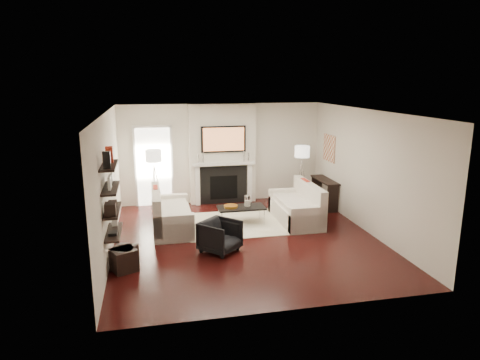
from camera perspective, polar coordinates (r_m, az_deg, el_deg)
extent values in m
plane|color=black|center=(9.27, 0.78, -7.77)|extent=(6.00, 6.00, 0.00)
plane|color=white|center=(8.67, 0.83, 9.11)|extent=(6.00, 6.00, 0.00)
plane|color=silver|center=(11.76, -2.43, 3.57)|extent=(5.50, 0.00, 5.50)
plane|color=silver|center=(6.10, 7.08, -5.78)|extent=(5.50, 0.00, 5.50)
plane|color=silver|center=(8.71, -17.14, -0.47)|extent=(0.00, 6.00, 6.00)
plane|color=silver|center=(9.84, 16.62, 1.11)|extent=(0.00, 6.00, 6.00)
cube|color=silver|center=(11.64, -2.33, 3.47)|extent=(1.80, 0.25, 2.70)
cube|color=black|center=(11.68, -2.18, -0.65)|extent=(1.30, 0.02, 1.04)
cube|color=black|center=(11.69, -2.17, -0.99)|extent=(0.75, 0.02, 0.65)
cube|color=white|center=(11.55, -5.68, -0.72)|extent=(0.12, 0.08, 1.10)
cube|color=white|center=(11.79, 1.29, -0.37)|extent=(0.12, 0.08, 1.10)
cube|color=white|center=(11.50, -2.16, 2.19)|extent=(1.70, 0.18, 0.07)
cube|color=black|center=(11.42, -2.21, 5.47)|extent=(1.20, 0.06, 0.70)
cube|color=#BF723F|center=(11.39, -2.19, 5.45)|extent=(1.10, 0.00, 0.62)
cylinder|color=silver|center=(11.40, -4.91, 3.00)|extent=(0.04, 0.04, 0.30)
cylinder|color=silver|center=(11.39, -5.55, 2.82)|extent=(0.04, 0.04, 0.24)
cylinder|color=silver|center=(11.58, 0.51, 3.21)|extent=(0.04, 0.04, 0.30)
cylinder|color=silver|center=(11.62, 1.13, 3.09)|extent=(0.04, 0.04, 0.24)
cube|color=white|center=(11.64, -11.42, 1.72)|extent=(0.90, 0.02, 2.10)
cube|color=white|center=(11.63, -13.78, 1.58)|extent=(0.06, 0.06, 2.16)
cube|color=white|center=(11.64, -9.05, 1.81)|extent=(0.06, 0.06, 2.16)
cube|color=white|center=(11.46, -11.66, 6.99)|extent=(1.02, 0.06, 0.06)
cube|color=beige|center=(10.19, 0.14, -5.77)|extent=(2.60, 2.00, 0.01)
cube|color=silver|center=(9.86, -9.04, -5.34)|extent=(0.85, 1.80, 0.42)
cube|color=silver|center=(9.76, -11.07, -3.68)|extent=(0.18, 1.80, 0.80)
cube|color=silver|center=(9.07, -8.77, -6.41)|extent=(0.85, 0.18, 0.60)
cube|color=silver|center=(10.60, -9.30, -3.50)|extent=(0.85, 0.18, 0.60)
cube|color=silver|center=(9.78, -8.80, -3.88)|extent=(0.63, 1.44, 0.10)
cube|color=#B12915|center=(9.99, -11.16, -2.07)|extent=(0.10, 0.42, 0.42)
cube|color=black|center=(9.41, -11.08, -3.07)|extent=(0.10, 0.40, 0.40)
cube|color=silver|center=(10.36, 7.41, -4.36)|extent=(0.85, 1.80, 0.42)
cube|color=silver|center=(10.39, 9.21, -2.56)|extent=(0.18, 1.80, 0.80)
cube|color=silver|center=(9.61, 9.02, -5.26)|extent=(0.85, 0.18, 0.60)
cube|color=silver|center=(11.07, 6.05, -2.68)|extent=(0.85, 0.18, 0.60)
cube|color=silver|center=(10.27, 7.19, -3.00)|extent=(0.63, 1.44, 0.10)
cube|color=#B12915|center=(10.60, 8.67, -1.07)|extent=(0.10, 0.42, 0.42)
cube|color=black|center=(10.07, 9.86, -1.95)|extent=(0.10, 0.40, 0.40)
cube|color=black|center=(10.04, 0.17, -3.70)|extent=(1.10, 0.55, 0.04)
cylinder|color=silver|center=(9.81, -2.42, -5.41)|extent=(0.02, 0.02, 0.38)
cylinder|color=silver|center=(10.01, 3.25, -5.03)|extent=(0.02, 0.02, 0.38)
cylinder|color=silver|center=(10.22, -2.84, -4.64)|extent=(0.02, 0.02, 0.38)
cylinder|color=silver|center=(10.41, 2.62, -4.29)|extent=(0.02, 0.02, 0.38)
cylinder|color=white|center=(10.02, 1.01, -2.77)|extent=(0.15, 0.15, 0.25)
cylinder|color=white|center=(10.04, 1.01, -3.13)|extent=(0.10, 0.10, 0.15)
cylinder|color=#B4711E|center=(9.98, -1.23, -3.54)|extent=(0.32, 0.32, 0.05)
imported|color=black|center=(8.50, -2.69, -7.30)|extent=(0.92, 0.92, 0.69)
cylinder|color=silver|center=(11.20, -11.27, -1.10)|extent=(0.02, 0.02, 1.20)
cylinder|color=white|center=(11.02, -11.47, 3.19)|extent=(0.40, 0.40, 0.30)
cylinder|color=silver|center=(11.20, -10.71, -1.07)|extent=(0.25, 0.02, 1.23)
cylinder|color=silver|center=(11.29, -11.56, -0.99)|extent=(0.14, 0.22, 1.23)
cylinder|color=silver|center=(11.11, -11.55, -1.23)|extent=(0.14, 0.22, 1.23)
cylinder|color=silver|center=(11.72, 8.15, -0.32)|extent=(0.02, 0.02, 1.20)
cylinder|color=white|center=(11.56, 8.29, 3.78)|extent=(0.40, 0.40, 0.30)
cylinder|color=silver|center=(11.76, 8.65, -0.30)|extent=(0.25, 0.02, 1.23)
cylinder|color=silver|center=(11.79, 7.74, -0.23)|extent=(0.14, 0.22, 1.23)
cylinder|color=silver|center=(11.62, 8.06, -0.45)|extent=(0.14, 0.22, 1.23)
cube|color=black|center=(11.54, 11.25, -0.01)|extent=(0.35, 1.20, 0.04)
cube|color=black|center=(11.14, 12.27, -2.52)|extent=(0.30, 0.04, 0.71)
cube|color=black|center=(12.12, 10.16, -1.15)|extent=(0.30, 0.04, 0.71)
cube|color=tan|center=(11.61, 11.81, 4.17)|extent=(0.03, 0.70, 0.70)
cube|color=black|center=(7.92, -16.48, -6.69)|extent=(0.25, 1.00, 0.03)
cube|color=black|center=(7.80, -16.67, -3.92)|extent=(0.25, 1.00, 0.04)
cube|color=black|center=(7.69, -16.87, -1.07)|extent=(0.25, 1.00, 0.04)
cube|color=black|center=(7.61, -17.07, 1.85)|extent=(0.25, 1.00, 0.04)
cube|color=black|center=(7.26, -17.36, 2.58)|extent=(0.12, 0.10, 0.28)
cube|color=#B12915|center=(7.77, -17.03, 3.27)|extent=(0.12, 0.10, 0.28)
cube|color=white|center=(7.59, -16.98, -0.28)|extent=(0.04, 0.30, 0.22)
cube|color=black|center=(7.92, -16.77, 0.14)|extent=(0.04, 0.22, 0.18)
cube|color=black|center=(7.48, -16.90, -3.72)|extent=(0.18, 0.25, 0.20)
cube|color=black|center=(7.93, -16.62, -3.05)|extent=(0.15, 0.12, 0.12)
cube|color=black|center=(7.75, -16.59, -6.81)|extent=(0.14, 0.20, 0.05)
cube|color=white|center=(8.17, -16.37, -5.25)|extent=(0.10, 0.10, 0.18)
cylinder|color=black|center=(9.51, -16.72, 2.85)|extent=(0.04, 0.34, 0.34)
cylinder|color=white|center=(9.51, -16.57, 2.86)|extent=(0.01, 0.29, 0.29)
cube|color=black|center=(8.10, -15.16, -9.93)|extent=(0.52, 0.52, 0.40)
cube|color=black|center=(8.00, -15.20, -10.25)|extent=(0.53, 0.53, 0.40)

